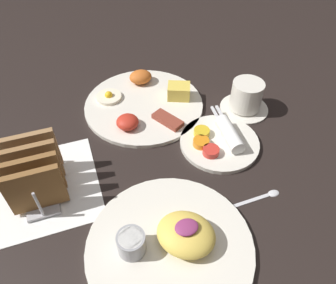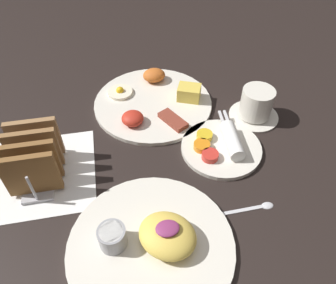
{
  "view_description": "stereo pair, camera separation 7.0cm",
  "coord_description": "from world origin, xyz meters",
  "px_view_note": "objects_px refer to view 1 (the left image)",
  "views": [
    {
      "loc": [
        -0.09,
        -0.43,
        0.53
      ],
      "look_at": [
        0.07,
        0.03,
        0.03
      ],
      "focal_mm": 35.0,
      "sensor_mm": 36.0,
      "label": 1
    },
    {
      "loc": [
        -0.02,
        -0.45,
        0.53
      ],
      "look_at": [
        0.07,
        0.03,
        0.03
      ],
      "focal_mm": 35.0,
      "sensor_mm": 36.0,
      "label": 2
    }
  ],
  "objects_px": {
    "plate_foreground": "(172,242)",
    "toast_rack": "(35,172)",
    "coffee_cup": "(246,97)",
    "plate_breakfast": "(145,102)",
    "plate_condiments": "(220,140)"
  },
  "relations": [
    {
      "from": "plate_foreground",
      "to": "toast_rack",
      "type": "relative_size",
      "value": 1.95
    },
    {
      "from": "toast_rack",
      "to": "coffee_cup",
      "type": "height_order",
      "value": "toast_rack"
    },
    {
      "from": "plate_breakfast",
      "to": "coffee_cup",
      "type": "bearing_deg",
      "value": -22.24
    },
    {
      "from": "coffee_cup",
      "to": "plate_condiments",
      "type": "bearing_deg",
      "value": -140.66
    },
    {
      "from": "toast_rack",
      "to": "coffee_cup",
      "type": "bearing_deg",
      "value": 9.93
    },
    {
      "from": "plate_breakfast",
      "to": "toast_rack",
      "type": "relative_size",
      "value": 2.01
    },
    {
      "from": "plate_foreground",
      "to": "plate_breakfast",
      "type": "bearing_deg",
      "value": 80.59
    },
    {
      "from": "plate_foreground",
      "to": "coffee_cup",
      "type": "bearing_deg",
      "value": 44.34
    },
    {
      "from": "plate_breakfast",
      "to": "plate_condiments",
      "type": "relative_size",
      "value": 1.6
    },
    {
      "from": "plate_condiments",
      "to": "toast_rack",
      "type": "height_order",
      "value": "toast_rack"
    },
    {
      "from": "plate_breakfast",
      "to": "plate_foreground",
      "type": "xyz_separation_m",
      "value": [
        -0.06,
        -0.38,
        0.0
      ]
    },
    {
      "from": "plate_condiments",
      "to": "plate_foreground",
      "type": "distance_m",
      "value": 0.27
    },
    {
      "from": "plate_condiments",
      "to": "coffee_cup",
      "type": "relative_size",
      "value": 1.55
    },
    {
      "from": "plate_foreground",
      "to": "coffee_cup",
      "type": "distance_m",
      "value": 0.41
    },
    {
      "from": "plate_condiments",
      "to": "plate_foreground",
      "type": "xyz_separation_m",
      "value": [
        -0.18,
        -0.2,
        0.0
      ]
    }
  ]
}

